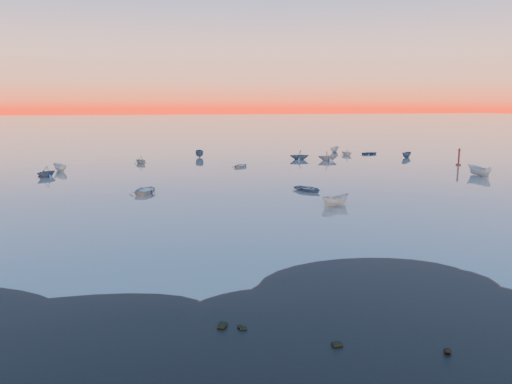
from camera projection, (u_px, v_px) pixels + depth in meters
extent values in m
plane|color=#645B53|center=(196.00, 146.00, 127.30)|extent=(600.00, 600.00, 0.00)
imported|color=#B9B9B4|center=(335.00, 205.00, 55.70)|extent=(2.58, 3.87, 1.24)
cylinder|color=#48150F|center=(458.00, 165.00, 90.50)|extent=(0.92, 0.92, 0.31)
cylinder|color=#48150F|center=(459.00, 158.00, 90.27)|extent=(0.33, 0.33, 2.65)
cone|color=#48150F|center=(459.00, 149.00, 89.98)|extent=(0.61, 0.61, 0.51)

